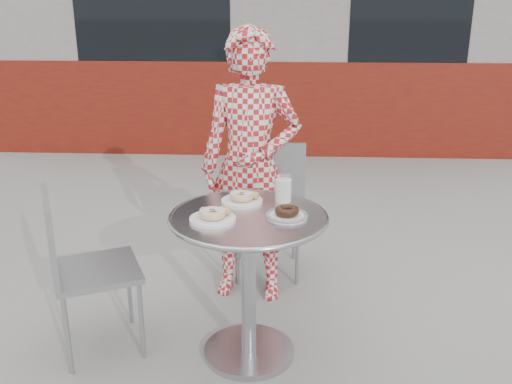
{
  "coord_description": "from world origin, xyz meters",
  "views": [
    {
      "loc": [
        0.17,
        -2.38,
        1.66
      ],
      "look_at": [
        0.04,
        0.1,
        0.8
      ],
      "focal_mm": 40.0,
      "sensor_mm": 36.0,
      "label": 1
    }
  ],
  "objects_px": {
    "bistro_table": "(249,251)",
    "plate_near": "(213,216)",
    "chair_far": "(267,232)",
    "chair_left": "(97,302)",
    "plate_checker": "(287,214)",
    "seated_person": "(250,168)",
    "milk_cup": "(283,189)",
    "plate_far": "(243,198)"
  },
  "relations": [
    {
      "from": "chair_left",
      "to": "plate_near",
      "type": "bearing_deg",
      "value": -123.53
    },
    {
      "from": "chair_left",
      "to": "plate_checker",
      "type": "bearing_deg",
      "value": -117.18
    },
    {
      "from": "bistro_table",
      "to": "seated_person",
      "type": "bearing_deg",
      "value": 92.7
    },
    {
      "from": "plate_far",
      "to": "milk_cup",
      "type": "height_order",
      "value": "milk_cup"
    },
    {
      "from": "chair_far",
      "to": "plate_near",
      "type": "relative_size",
      "value": 4.34
    },
    {
      "from": "seated_person",
      "to": "plate_near",
      "type": "height_order",
      "value": "seated_person"
    },
    {
      "from": "bistro_table",
      "to": "plate_checker",
      "type": "relative_size",
      "value": 3.89
    },
    {
      "from": "chair_left",
      "to": "milk_cup",
      "type": "xyz_separation_m",
      "value": [
        0.89,
        0.16,
        0.54
      ]
    },
    {
      "from": "chair_far",
      "to": "plate_checker",
      "type": "xyz_separation_m",
      "value": [
        0.11,
        -0.89,
        0.47
      ]
    },
    {
      "from": "plate_far",
      "to": "plate_checker",
      "type": "relative_size",
      "value": 1.04
    },
    {
      "from": "seated_person",
      "to": "milk_cup",
      "type": "xyz_separation_m",
      "value": [
        0.18,
        -0.44,
        0.03
      ]
    },
    {
      "from": "bistro_table",
      "to": "plate_near",
      "type": "xyz_separation_m",
      "value": [
        -0.15,
        -0.07,
        0.2
      ]
    },
    {
      "from": "chair_far",
      "to": "plate_far",
      "type": "distance_m",
      "value": 0.86
    },
    {
      "from": "plate_near",
      "to": "plate_checker",
      "type": "height_order",
      "value": "plate_near"
    },
    {
      "from": "plate_far",
      "to": "plate_near",
      "type": "distance_m",
      "value": 0.26
    },
    {
      "from": "chair_left",
      "to": "plate_far",
      "type": "distance_m",
      "value": 0.87
    },
    {
      "from": "chair_far",
      "to": "plate_near",
      "type": "distance_m",
      "value": 1.08
    },
    {
      "from": "bistro_table",
      "to": "chair_far",
      "type": "distance_m",
      "value": 0.92
    },
    {
      "from": "plate_near",
      "to": "seated_person",
      "type": "bearing_deg",
      "value": 80.31
    },
    {
      "from": "plate_near",
      "to": "plate_checker",
      "type": "distance_m",
      "value": 0.32
    },
    {
      "from": "plate_far",
      "to": "milk_cup",
      "type": "xyz_separation_m",
      "value": [
        0.19,
        0.02,
        0.04
      ]
    },
    {
      "from": "chair_far",
      "to": "seated_person",
      "type": "relative_size",
      "value": 0.58
    },
    {
      "from": "plate_checker",
      "to": "plate_near",
      "type": "bearing_deg",
      "value": -170.66
    },
    {
      "from": "bistro_table",
      "to": "seated_person",
      "type": "distance_m",
      "value": 0.66
    },
    {
      "from": "plate_near",
      "to": "plate_checker",
      "type": "xyz_separation_m",
      "value": [
        0.32,
        0.05,
        -0.01
      ]
    },
    {
      "from": "chair_left",
      "to": "seated_person",
      "type": "xyz_separation_m",
      "value": [
        0.71,
        0.6,
        0.51
      ]
    },
    {
      "from": "plate_near",
      "to": "milk_cup",
      "type": "relative_size",
      "value": 1.56
    },
    {
      "from": "chair_left",
      "to": "plate_checker",
      "type": "relative_size",
      "value": 4.38
    },
    {
      "from": "plate_checker",
      "to": "milk_cup",
      "type": "xyz_separation_m",
      "value": [
        -0.02,
        0.2,
        0.05
      ]
    },
    {
      "from": "seated_person",
      "to": "plate_near",
      "type": "xyz_separation_m",
      "value": [
        -0.12,
        -0.69,
        -0.01
      ]
    },
    {
      "from": "chair_left",
      "to": "bistro_table",
      "type": "bearing_deg",
      "value": -116.43
    },
    {
      "from": "chair_far",
      "to": "plate_near",
      "type": "bearing_deg",
      "value": 75.26
    },
    {
      "from": "chair_far",
      "to": "plate_near",
      "type": "xyz_separation_m",
      "value": [
        -0.2,
        -0.95,
        0.48
      ]
    },
    {
      "from": "bistro_table",
      "to": "plate_far",
      "type": "bearing_deg",
      "value": 103.06
    },
    {
      "from": "chair_far",
      "to": "chair_left",
      "type": "distance_m",
      "value": 1.17
    },
    {
      "from": "bistro_table",
      "to": "chair_left",
      "type": "height_order",
      "value": "chair_left"
    },
    {
      "from": "chair_left",
      "to": "milk_cup",
      "type": "relative_size",
      "value": 6.33
    },
    {
      "from": "bistro_table",
      "to": "plate_near",
      "type": "relative_size",
      "value": 3.6
    },
    {
      "from": "bistro_table",
      "to": "chair_far",
      "type": "relative_size",
      "value": 0.83
    },
    {
      "from": "chair_left",
      "to": "seated_person",
      "type": "height_order",
      "value": "seated_person"
    },
    {
      "from": "bistro_table",
      "to": "chair_left",
      "type": "relative_size",
      "value": 0.89
    },
    {
      "from": "chair_far",
      "to": "milk_cup",
      "type": "relative_size",
      "value": 6.79
    }
  ]
}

